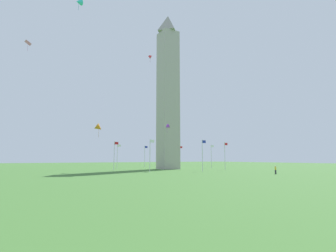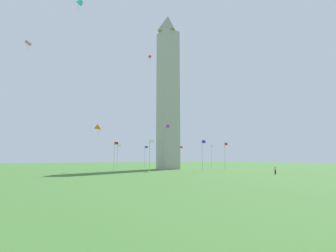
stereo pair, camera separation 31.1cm
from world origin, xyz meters
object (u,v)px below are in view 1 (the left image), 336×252
object	(u,v)px
person_yellow_shirt	(276,170)
kite_purple_delta	(167,127)
flagpole_n	(211,155)
kite_orange_delta	(99,128)
flagpole_sw	(150,154)
kite_cyan_delta	(79,2)
flagpole_ne	(180,155)
flagpole_s	(114,154)
kite_pink_diamond	(28,43)
obelisk_monument	(168,89)
flagpole_e	(145,155)
flagpole_nw	(225,154)
flagpole_w	(203,154)
flagpole_se	(117,155)
kite_red_delta	(150,57)

from	to	relation	value
person_yellow_shirt	kite_purple_delta	distance (m)	26.57
flagpole_n	kite_orange_delta	world-z (taller)	kite_orange_delta
flagpole_sw	kite_cyan_delta	size ratio (longest dim) A/B	2.91
flagpole_ne	flagpole_s	size ratio (longest dim) A/B	1.00
flagpole_ne	kite_pink_diamond	world-z (taller)	kite_pink_diamond
obelisk_monument	flagpole_e	world-z (taller)	obelisk_monument
flagpole_sw	kite_orange_delta	bearing A→B (deg)	143.77
obelisk_monument	kite_orange_delta	distance (m)	24.97
obelisk_monument	kite_purple_delta	distance (m)	15.97
flagpole_nw	person_yellow_shirt	size ratio (longest dim) A/B	4.57
flagpole_nw	kite_purple_delta	size ratio (longest dim) A/B	3.48
flagpole_w	kite_cyan_delta	xyz separation A→B (m)	(-28.27, 2.52, 29.83)
flagpole_w	flagpole_se	bearing A→B (deg)	112.50
obelisk_monument	flagpole_e	size ratio (longest dim) A/B	6.33
flagpole_n	flagpole_sw	world-z (taller)	same
flagpole_s	kite_pink_diamond	xyz separation A→B (m)	(-20.74, 5.15, 26.87)
obelisk_monument	flagpole_w	bearing A→B (deg)	-89.76
flagpole_ne	kite_cyan_delta	world-z (taller)	kite_cyan_delta
flagpole_w	kite_orange_delta	world-z (taller)	kite_orange_delta
obelisk_monument	flagpole_nw	size ratio (longest dim) A/B	6.33
flagpole_ne	flagpole_sw	bearing A→B (deg)	-135.00
flagpole_sw	flagpole_w	bearing A→B (deg)	-22.50
kite_cyan_delta	flagpole_ne	bearing A→B (deg)	31.79
flagpole_s	flagpole_sw	xyz separation A→B (m)	(4.62, -11.16, 0.00)
flagpole_e	kite_orange_delta	size ratio (longest dim) A/B	2.24
flagpole_w	kite_cyan_delta	bearing A→B (deg)	174.92
flagpole_nw	kite_purple_delta	distance (m)	18.07
kite_red_delta	kite_pink_diamond	world-z (taller)	kite_pink_diamond
flagpole_ne	kite_cyan_delta	size ratio (longest dim) A/B	2.91
kite_red_delta	kite_cyan_delta	xyz separation A→B (m)	(-19.08, -6.70, 5.17)
flagpole_sw	kite_red_delta	size ratio (longest dim) A/B	4.26
flagpole_s	kite_purple_delta	distance (m)	15.14
kite_red_delta	kite_pink_diamond	xyz separation A→B (m)	(-27.33, 11.72, 2.21)
obelisk_monument	flagpole_sw	bearing A→B (deg)	-134.83
flagpole_e	kite_red_delta	xyz separation A→B (m)	(-9.19, -22.36, 24.66)
kite_orange_delta	kite_cyan_delta	world-z (taller)	kite_cyan_delta
flagpole_ne	kite_orange_delta	bearing A→B (deg)	-154.79
obelisk_monument	flagpole_n	size ratio (longest dim) A/B	6.33
flagpole_n	kite_pink_diamond	distance (m)	59.03
flagpole_nw	kite_purple_delta	xyz separation A→B (m)	(-16.56, 2.49, 6.78)
flagpole_s	flagpole_e	bearing A→B (deg)	45.00
kite_purple_delta	kite_pink_diamond	world-z (taller)	kite_pink_diamond
flagpole_e	flagpole_w	world-z (taller)	same
flagpole_w	kite_orange_delta	bearing A→B (deg)	150.61
kite_red_delta	kite_orange_delta	bearing A→B (deg)	167.55
flagpole_s	person_yellow_shirt	xyz separation A→B (m)	(21.87, -30.44, -3.24)
kite_cyan_delta	obelisk_monument	bearing A→B (deg)	25.20
flagpole_se	kite_cyan_delta	world-z (taller)	kite_cyan_delta
kite_pink_diamond	kite_cyan_delta	distance (m)	20.40
flagpole_ne	person_yellow_shirt	bearing A→B (deg)	-96.96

